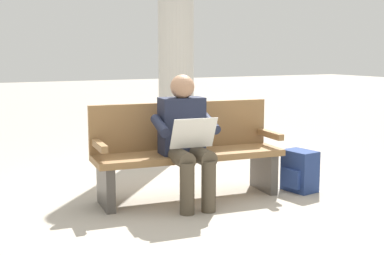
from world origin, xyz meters
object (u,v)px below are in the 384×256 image
Objects in this scene: bench_near at (187,150)px; support_pillar at (176,12)px; person_seated at (186,136)px; backpack at (299,171)px.

support_pillar reaches higher than bench_near.
support_pillar is (-1.04, -2.39, 1.48)m from bench_near.
support_pillar is at bearing -107.99° from person_seated.
backpack is at bearing -179.52° from person_seated.
backpack is at bearing 91.03° from support_pillar.
support_pillar is (0.05, -2.73, 1.74)m from backpack.
person_seated is 0.30× the size of support_pillar.
support_pillar is at bearing -107.60° from bench_near.
backpack is at bearing 168.76° from bench_near.
bench_near is 1.17m from backpack.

